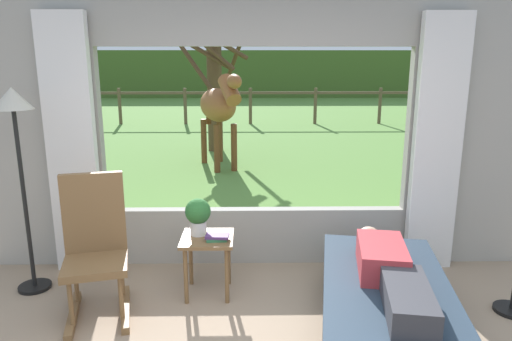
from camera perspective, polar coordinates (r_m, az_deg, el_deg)
The scene contains 15 objects.
back_wall_with_window at distance 4.43m, azimuth -0.10°, elevation 3.91°, with size 5.20×0.12×2.55m.
curtain_panel_left at distance 4.60m, azimuth -21.66°, elevation 2.67°, with size 0.44×0.10×2.40m, color silver.
curtain_panel_right at distance 4.64m, azimuth 21.29°, elevation 2.81°, with size 0.44×0.10×2.40m, color silver.
outdoor_pasture_lawn at distance 15.40m, azimuth -0.70°, elevation 6.17°, with size 36.00×21.68×0.02m, color #568438.
distant_hill_ridge at distance 25.12m, azimuth -0.81°, elevation 11.76°, with size 36.00×2.00×2.40m, color #456327.
recliner_sofa at distance 3.70m, azimuth 15.47°, elevation -15.60°, with size 1.17×1.83×0.42m.
reclining_person at distance 3.52m, azimuth 16.01°, elevation -11.66°, with size 0.43×1.43×0.22m.
rocking_chair at distance 3.93m, azimuth -19.09°, elevation -8.81°, with size 0.61×0.77×1.12m.
side_table at distance 4.04m, azimuth -5.96°, elevation -9.35°, with size 0.44×0.44×0.52m.
potted_plant at distance 4.00m, azimuth -7.13°, elevation -5.35°, with size 0.22×0.22×0.32m.
book_stack at distance 3.92m, azimuth -4.81°, elevation -8.15°, with size 0.20×0.14×0.05m.
floor_lamp_left at distance 4.30m, azimuth -27.36°, elevation 4.52°, with size 0.32×0.32×1.77m.
horse at distance 8.48m, azimuth -4.55°, elevation 7.86°, with size 0.99×1.80×1.73m.
pasture_tree at distance 10.10m, azimuth -5.06°, elevation 10.06°, with size 1.48×1.46×2.67m.
pasture_fence_line at distance 14.40m, azimuth -0.69°, elevation 8.60°, with size 16.10×0.10×1.10m.
Camera 1 is at (-0.06, -2.11, 1.99)m, focal length 32.63 mm.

